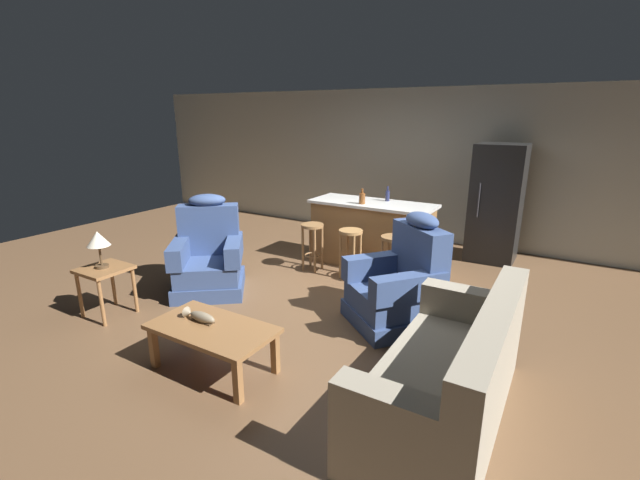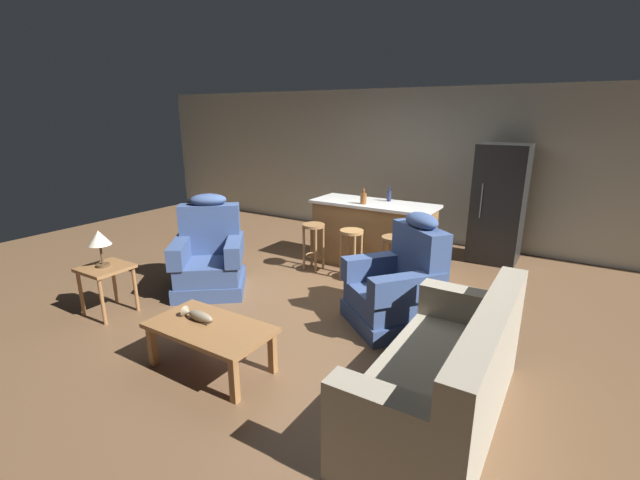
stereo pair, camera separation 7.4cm
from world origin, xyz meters
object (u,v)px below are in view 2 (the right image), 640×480
(fish_figurine, at_px, (198,316))
(bottle_short_amber, at_px, (363,198))
(table_lamp, at_px, (99,240))
(bar_stool_left, at_px, (314,238))
(refrigerator, at_px, (499,204))
(bar_stool_middle, at_px, (351,245))
(couch, at_px, (447,379))
(recliner_near_island, at_px, (399,286))
(bar_stool_right, at_px, (393,252))
(end_table, at_px, (106,275))
(kitchen_island, at_px, (373,234))
(bottle_tall_green, at_px, (389,196))
(coffee_table, at_px, (210,331))
(recliner_near_lamp, at_px, (210,257))

(fish_figurine, bearing_deg, bottle_short_amber, 87.87)
(table_lamp, bearing_deg, bar_stool_left, 63.50)
(refrigerator, bearing_deg, bar_stool_middle, -129.48)
(couch, bearing_deg, recliner_near_island, -55.49)
(recliner_near_island, relative_size, bar_stool_right, 1.76)
(table_lamp, xyz_separation_m, bar_stool_left, (1.20, 2.41, -0.40))
(couch, xyz_separation_m, end_table, (-3.72, -0.25, 0.12))
(recliner_near_island, height_order, refrigerator, refrigerator)
(kitchen_island, height_order, bar_stool_left, kitchen_island)
(recliner_near_island, bearing_deg, bottle_tall_green, -114.33)
(fish_figurine, distance_m, kitchen_island, 3.20)
(bar_stool_middle, bearing_deg, recliner_near_island, -40.57)
(table_lamp, relative_size, bar_stool_middle, 0.60)
(coffee_table, height_order, bar_stool_middle, bar_stool_middle)
(recliner_near_island, height_order, kitchen_island, recliner_near_island)
(couch, distance_m, end_table, 3.73)
(recliner_near_lamp, xyz_separation_m, table_lamp, (-0.46, -1.13, 0.45))
(coffee_table, relative_size, kitchen_island, 0.61)
(couch, relative_size, kitchen_island, 1.06)
(bar_stool_middle, bearing_deg, refrigerator, 50.52)
(bar_stool_right, height_order, bottle_tall_green, bottle_tall_green)
(end_table, bearing_deg, coffee_table, -5.84)
(coffee_table, bearing_deg, couch, 12.65)
(bar_stool_right, bearing_deg, bar_stool_middle, 180.00)
(recliner_near_lamp, distance_m, bar_stool_middle, 1.87)
(bar_stool_left, bearing_deg, bar_stool_middle, 0.00)
(bar_stool_middle, bearing_deg, table_lamp, -126.91)
(bar_stool_middle, bearing_deg, bar_stool_right, 0.00)
(kitchen_island, relative_size, bottle_tall_green, 8.32)
(recliner_near_lamp, height_order, bar_stool_left, recliner_near_lamp)
(recliner_near_island, xyz_separation_m, end_table, (-2.85, -1.50, 0.04))
(coffee_table, xyz_separation_m, bar_stool_right, (0.62, 2.59, 0.11))
(fish_figurine, distance_m, end_table, 1.63)
(recliner_near_lamp, distance_m, recliner_near_island, 2.44)
(couch, relative_size, bottle_short_amber, 8.74)
(table_lamp, height_order, bottle_tall_green, bottle_tall_green)
(recliner_near_island, height_order, bottle_short_amber, recliner_near_island)
(couch, distance_m, recliner_near_lamp, 3.39)
(end_table, relative_size, bar_stool_middle, 0.82)
(fish_figurine, xyz_separation_m, kitchen_island, (0.19, 3.20, 0.02))
(fish_figurine, distance_m, refrigerator, 4.72)
(kitchen_island, height_order, bar_stool_middle, kitchen_island)
(coffee_table, bearing_deg, bar_stool_right, 76.53)
(coffee_table, height_order, bottle_short_amber, bottle_short_amber)
(kitchen_island, xyz_separation_m, bar_stool_left, (-0.63, -0.63, -0.01))
(recliner_near_lamp, relative_size, kitchen_island, 0.67)
(bottle_tall_green, distance_m, bottle_short_amber, 0.44)
(bar_stool_right, distance_m, bottle_short_amber, 0.98)
(bottle_short_amber, bearing_deg, bar_stool_left, -140.79)
(couch, bearing_deg, table_lamp, 3.63)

